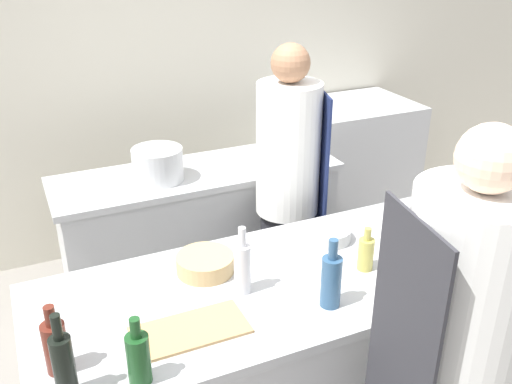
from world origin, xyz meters
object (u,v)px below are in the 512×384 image
Objects in this scene: bowl_mixing_large at (205,264)px; bowl_prep_small at (328,234)px; bottle_sauce at (64,365)px; chef_at_stove at (288,198)px; chef_at_prep_near at (448,382)px; stockpot at (158,164)px; bottle_olive_oil at (138,357)px; bottle_water at (331,280)px; oven_range at (347,166)px; bottle_wine at (366,253)px; bottle_cooking_oil at (56,346)px; bottle_vinegar at (242,267)px.

bowl_mixing_large is 0.63m from bowl_prep_small.
chef_at_stove is at bearing 38.34° from bottle_sauce.
chef_at_prep_near is 2.03m from stockpot.
bottle_olive_oil is 0.85× the size of bottle_water.
bottle_sauce reaches higher than oven_range.
bottle_olive_oil is at bearing -128.11° from bowl_mixing_large.
bottle_sauce is 0.82m from bowl_mixing_large.
bottle_wine is 0.94× the size of bowl_prep_small.
bowl_prep_small is at bearing 22.16° from bottle_sauce.
chef_at_prep_near is 1.08m from bowl_mixing_large.
bottle_cooking_oil is 1.21× the size of bowl_prep_small.
oven_range is 1.80m from stockpot.
chef_at_prep_near is (-1.24, -2.49, 0.38)m from oven_range.
bowl_mixing_large is (-1.74, -1.54, 0.42)m from oven_range.
bottle_olive_oil reaches higher than oven_range.
oven_range is at bearing 40.61° from bottle_sauce.
bottle_wine is (1.05, 0.26, -0.02)m from bottle_olive_oil.
bottle_vinegar is (0.50, 0.33, 0.02)m from bottle_olive_oil.
oven_range is at bearing 46.57° from bottle_vinegar.
bottle_vinegar is at bearing 12.52° from bottle_cooking_oil.
bottle_cooking_oil is (-1.29, -0.10, 0.02)m from bottle_wine.
chef_at_stove is at bearing 51.60° from bottle_vinegar.
bottle_wine is at bearing -121.33° from oven_range.
bottle_sauce reaches higher than bowl_prep_small.
chef_at_prep_near is at bearing 9.08° from chef_at_stove.
bottle_sauce is (-0.73, -0.30, 0.01)m from bottle_vinegar.
bottle_cooking_oil is 1.02m from bottle_water.
bottle_vinegar is (-0.42, 0.75, 0.12)m from chef_at_prep_near.
bottle_olive_oil is 0.79m from bottle_water.
bottle_olive_oil is at bearing -147.01° from bottle_vinegar.
bottle_vinegar is at bearing -22.48° from chef_at_stove.
bottle_wine reaches higher than bowl_mixing_large.
chef_at_stove is 6.67× the size of bottle_cooking_oil.
bottle_cooking_oil is at bearing -39.66° from chef_at_stove.
chef_at_stove is at bearing 2.33° from chef_at_prep_near.
bottle_vinegar is at bearing -133.43° from oven_range.
oven_range is 2.45m from bottle_vinegar.
bottle_sauce is 1.37m from bowl_prep_small.
bottle_vinegar is 0.36m from bottle_water.
chef_at_prep_near is 7.12× the size of bowl_mixing_large.
bowl_mixing_large is at bearing 130.34° from bottle_water.
stockpot is at bearing -162.96° from oven_range.
bowl_prep_small is at bearing 22.22° from bottle_vinegar.
chef_at_prep_near is at bearing -78.02° from stockpot.
bottle_cooking_oil is 1.58m from stockpot.
chef_at_prep_near reaches higher than bottle_cooking_oil.
bottle_sauce is at bearing -157.88° from bottle_vinegar.
oven_range is 3.44× the size of bottle_vinegar.
bottle_wine is at bearing -87.43° from bowl_prep_small.
bottle_water is at bearing -124.91° from oven_range.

